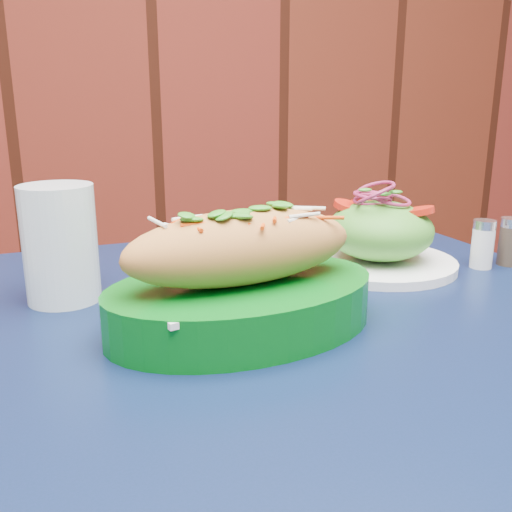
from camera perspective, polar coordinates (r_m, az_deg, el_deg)
name	(u,v)px	position (r m, az deg, el deg)	size (l,w,h in m)	color
cafe_table	(292,396)	(0.64, 3.59, -13.79)	(0.85, 0.85, 0.75)	black
banh_mi_basket	(242,280)	(0.57, -1.38, -2.45)	(0.31, 0.23, 0.13)	#035A12
salad_plate	(379,236)	(0.80, 12.23, 1.92)	(0.21, 0.21, 0.11)	white
water_glass	(60,244)	(0.68, -18.99, 1.16)	(0.08, 0.08, 0.13)	silver
salt_shaker	(483,244)	(0.84, 21.73, 1.12)	(0.03, 0.03, 0.07)	white
pepper_shaker	(510,242)	(0.87, 24.05, 1.32)	(0.03, 0.03, 0.07)	#3F3326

